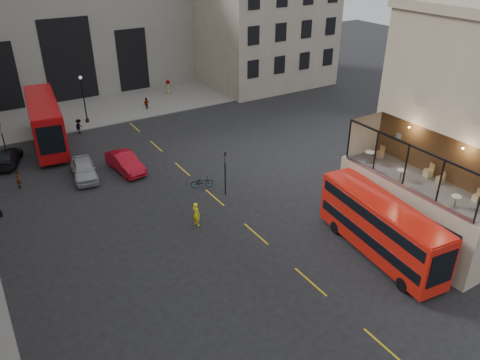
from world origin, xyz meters
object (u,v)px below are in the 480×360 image
pedestrian_c (147,104)px  street_lamp_b (84,102)px  bus_near (381,225)px  cafe_chair_c (428,172)px  bicycle (202,182)px  cafe_chair_d (380,154)px  cafe_table_near (456,200)px  pedestrian_d (168,87)px  traffic_light_far (3,137)px  car_a (84,169)px  car_b (125,163)px  cyclist (196,214)px  cafe_table_far (370,155)px  cafe_chair_b (440,179)px  traffic_light_near (225,168)px  pedestrian_b (79,126)px  car_c (7,157)px  bus_far (45,120)px  cafe_table_mid (401,173)px  cafe_chair_a (477,198)px  pedestrian_e (18,180)px

pedestrian_c → street_lamp_b: bearing=-13.3°
bus_near → cafe_chair_c: cafe_chair_c is taller
bicycle → cafe_chair_d: (9.07, -10.28, 4.38)m
pedestrian_c → cafe_chair_c: size_ratio=1.69×
cafe_table_near → pedestrian_d: bearing=89.5°
traffic_light_far → cafe_table_near: bearing=-56.6°
car_a → car_b: car_a is taller
street_lamp_b → pedestrian_c: (7.26, 0.59, -1.62)m
cyclist → cafe_chair_c: 16.04m
cafe_table_far → cafe_chair_b: cafe_table_far is taller
traffic_light_near → cafe_chair_d: 11.72m
car_a → cafe_table_near: size_ratio=6.78×
street_lamp_b → cafe_chair_c: cafe_chair_c is taller
traffic_light_near → street_lamp_b: (-5.00, 22.00, -0.03)m
car_a → pedestrian_b: car_a is taller
pedestrian_b → car_c: bearing=164.2°
street_lamp_b → pedestrian_c: street_lamp_b is taller
pedestrian_c → bus_far: bearing=3.2°
bicycle → cyclist: size_ratio=0.98×
bicycle → cafe_chair_b: (9.46, -15.03, 4.36)m
car_b → bicycle: bearing=-62.3°
bus_far → cafe_table_mid: cafe_table_mid is taller
pedestrian_b → bicycle: bearing=-116.2°
pedestrian_d → car_c: bearing=95.6°
car_a → pedestrian_d: pedestrian_d is taller
car_c → pedestrian_d: (21.13, 11.76, 0.24)m
traffic_light_far → car_a: 8.89m
car_c → pedestrian_b: (7.55, 4.04, 0.10)m
cafe_chair_a → traffic_light_near: bearing=118.1°
cafe_table_far → cyclist: bearing=152.2°
pedestrian_e → cafe_table_mid: 29.89m
traffic_light_near → cyclist: (-4.02, -2.76, -1.50)m
traffic_light_far → cafe_chair_d: cafe_chair_d is taller
bus_near → cafe_chair_b: 4.79m
car_a → cafe_chair_c: cafe_chair_c is taller
pedestrian_e → cafe_table_far: bearing=38.5°
bicycle → cafe_table_near: 19.57m
cafe_table_far → cafe_table_near: bearing=-90.6°
bus_near → cafe_chair_d: bearing=47.9°
bus_near → car_b: (-9.89, 20.45, -1.43)m
street_lamp_b → cafe_chair_d: bearing=-66.6°
bicycle → cafe_chair_d: bearing=-117.2°
car_b → cafe_chair_b: bearing=-64.2°
cafe_chair_a → bicycle: bearing=117.9°
bicycle → traffic_light_far: bearing=64.5°
bus_near → street_lamp_b: bearing=105.6°
cafe_table_near → cafe_table_far: (0.07, 6.87, 0.09)m
cafe_table_near → cafe_chair_b: size_ratio=0.90×
cafe_chair_b → car_c: bearing=128.5°
traffic_light_far → cafe_chair_d: (22.05, -24.17, 2.44)m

